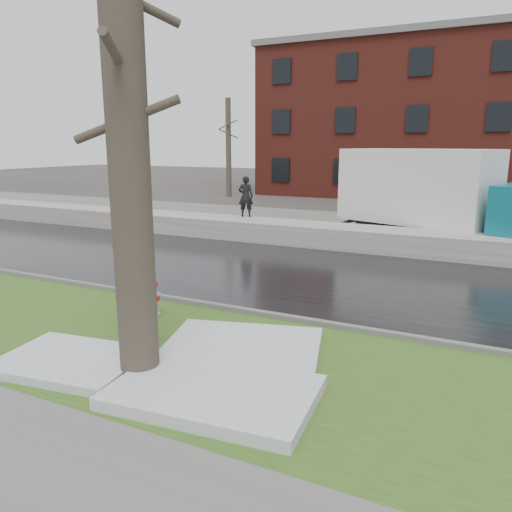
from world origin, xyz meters
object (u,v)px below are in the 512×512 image
at_px(tree, 127,126).
at_px(worker, 246,196).
at_px(fire_hydrant, 152,296).
at_px(box_truck, 446,195).

bearing_deg(tree, worker, 109.82).
distance_m(fire_hydrant, tree, 4.28).
xyz_separation_m(fire_hydrant, worker, (-2.66, 9.32, 1.07)).
distance_m(tree, box_truck, 13.40).
relative_size(fire_hydrant, worker, 0.51).
xyz_separation_m(fire_hydrant, box_truck, (4.49, 10.65, 1.31)).
bearing_deg(fire_hydrant, worker, 119.93).
relative_size(box_truck, worker, 6.38).
xyz_separation_m(tree, box_truck, (2.97, 12.91, -1.99)).
bearing_deg(box_truck, tree, -84.12).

